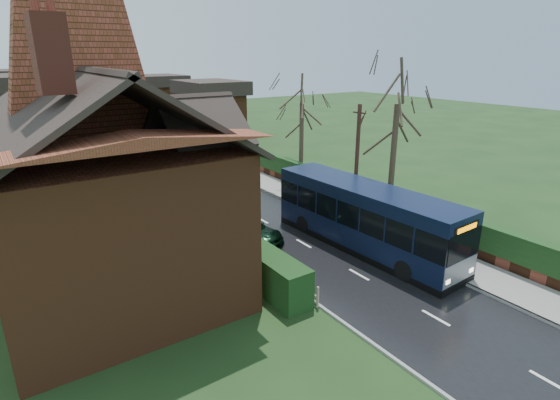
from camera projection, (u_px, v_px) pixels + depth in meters
ground at (329, 258)px, 20.69m from camera, size 140.00×140.00×0.00m
road at (230, 202)px, 28.52m from camera, size 6.00×100.00×0.02m
pavement at (283, 190)px, 30.77m from camera, size 2.50×100.00×0.14m
kerb_right at (269, 193)px, 30.13m from camera, size 0.12×100.00×0.14m
kerb_left at (186, 210)px, 26.88m from camera, size 0.12×100.00×0.10m
front_hedge at (208, 227)px, 22.27m from camera, size 1.20×16.00×1.60m
picket_fence at (221, 230)px, 22.78m from camera, size 0.10×16.00×0.90m
right_wall_hedge at (301, 174)px, 31.30m from camera, size 0.60×50.00×1.80m
brick_house at (101, 175)px, 18.38m from camera, size 9.30×14.60×10.30m
bus at (365, 218)px, 21.34m from camera, size 2.86×10.59×3.19m
car_silver at (216, 217)px, 23.86m from camera, size 2.56×4.57×1.47m
car_green at (247, 230)px, 22.47m from camera, size 3.04×4.46×1.20m
car_distant at (126, 127)px, 53.43m from camera, size 3.07×4.43×1.38m
bus_stop_sign at (416, 218)px, 20.84m from camera, size 0.14×0.41×2.70m
telegraph_pole at (357, 162)px, 24.87m from camera, size 0.23×0.85×6.61m
tree_right_near at (398, 95)px, 23.07m from camera, size 4.42×4.42×9.55m
tree_right_far at (302, 98)px, 30.69m from camera, size 4.34×4.34×8.38m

